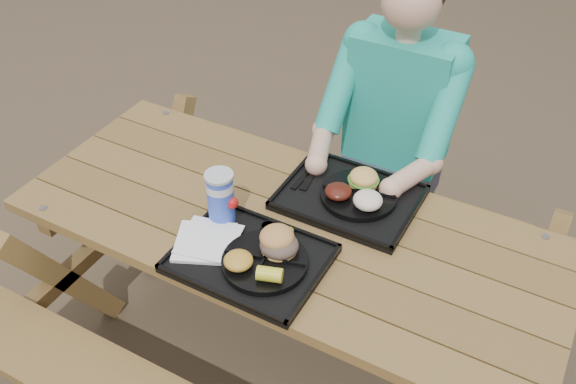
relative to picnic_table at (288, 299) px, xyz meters
The scene contains 18 objects.
ground 0.38m from the picnic_table, ahead, with size 60.00×60.00×0.00m, color #999999.
picnic_table is the anchor object (origin of this frame).
tray_near 0.44m from the picnic_table, 94.40° to the right, with size 0.45×0.35×0.02m, color black.
tray_far 0.45m from the picnic_table, 57.22° to the left, with size 0.45×0.35×0.02m, color black.
plate_near 0.46m from the picnic_table, 79.67° to the right, with size 0.26×0.26×0.02m, color black.
plate_far 0.48m from the picnic_table, 52.85° to the left, with size 0.26×0.26×0.02m, color black.
napkin_stack 0.49m from the picnic_table, 126.54° to the right, with size 0.18×0.18×0.02m, color white.
soda_cup 0.53m from the picnic_table, 149.80° to the right, with size 0.09×0.09×0.17m, color blue.
condiment_bbq 0.42m from the picnic_table, 104.74° to the right, with size 0.05×0.05×0.03m, color black.
condiment_mustard 0.42m from the picnic_table, 61.93° to the right, with size 0.04×0.04×0.03m, color gold.
sandwich 0.50m from the picnic_table, 70.02° to the right, with size 0.11×0.11×0.12m, color #CB8A47, non-canonical shape.
mac_cheese 0.52m from the picnic_table, 93.18° to the right, with size 0.09×0.09×0.04m, color gold.
corn_cob 0.52m from the picnic_table, 71.54° to the right, with size 0.07×0.07×0.04m, color yellow, non-canonical shape.
cutlery_far 0.45m from the picnic_table, 98.99° to the left, with size 0.02×0.14×0.01m, color black.
burger 0.55m from the picnic_table, 59.23° to the left, with size 0.10×0.10×0.09m, color #EDB153, non-canonical shape.
baked_beans 0.47m from the picnic_table, 56.44° to the left, with size 0.09×0.09×0.04m, color #4B170F.
potato_salad 0.51m from the picnic_table, 36.49° to the left, with size 0.10×0.10×0.05m, color white.
diner 0.75m from the picnic_table, 81.39° to the left, with size 0.48×0.84×1.28m, color #19B29F, non-canonical shape.
Camera 1 is at (0.74, -1.35, 2.16)m, focal length 40.00 mm.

